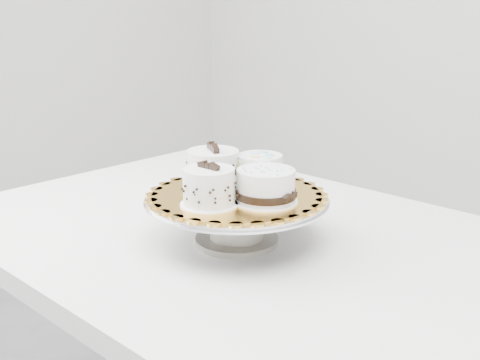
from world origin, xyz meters
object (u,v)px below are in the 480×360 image
Objects in this scene: cake_dots at (260,171)px; cake_banded at (213,170)px; cake_board at (237,195)px; cake_ribbon at (266,187)px; cake_stand at (237,211)px; cake_swirl at (209,188)px; table at (249,265)px.

cake_banded is at bearing -127.35° from cake_dots.
cake_board is 0.08m from cake_ribbon.
cake_swirl is at bearing -87.89° from cake_stand.
cake_board reaches higher than cake_stand.
cake_dots is (0.01, 0.07, 0.04)m from cake_board.
cake_banded reaches higher than cake_ribbon.
cake_swirl is at bearing -18.36° from cake_banded.
cake_dots reaches higher than cake_stand.
cake_dots is 0.89× the size of cake_ribbon.
cake_swirl is 0.11m from cake_ribbon.
cake_dots is at bearing 127.48° from cake_ribbon.
cake_ribbon is at bearing -3.29° from cake_board.
cake_dots is at bearing 30.69° from table.
cake_stand is at bearing 28.69° from cake_banded.
cake_dots is at bearing 84.40° from cake_stand.
cake_board is 2.62× the size of cake_ribbon.
cake_board is at bearing 95.91° from cake_swirl.
cake_dots is (0.00, 0.15, 0.00)m from cake_swirl.
table is 0.22m from cake_banded.
cake_dots is (0.02, 0.01, 0.20)m from table.
cake_banded is 1.14× the size of cake_ribbon.
table is 0.15m from cake_stand.
cake_swirl is (0.01, -0.14, 0.20)m from table.
table is 0.21m from cake_dots.
cake_ribbon reaches higher than table.
cake_banded is 0.14m from cake_ribbon.
cake_banded is (-0.07, 0.09, 0.00)m from cake_swirl.
cake_dots is at bearing 73.69° from cake_banded.
cake_banded is at bearing 174.30° from cake_stand.
cake_stand is 0.09m from cake_dots.
cake_board is at bearing -82.25° from cake_dots.
cake_board is (0.01, -0.06, 0.17)m from table.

